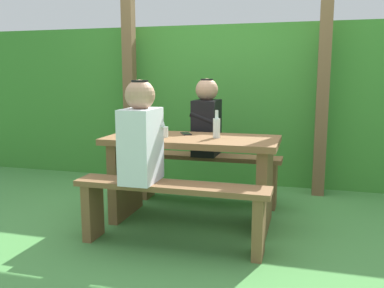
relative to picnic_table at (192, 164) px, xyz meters
name	(u,v)px	position (x,y,z in m)	size (l,w,h in m)	color
ground_plane	(192,221)	(0.00, 0.00, -0.49)	(12.00, 12.00, 0.00)	#488842
hedge_backdrop	(230,103)	(0.00, 1.70, 0.39)	(6.40, 0.76, 1.76)	#3B822F
pergola_post_left	(130,90)	(-1.04, 1.11, 0.57)	(0.12, 0.12, 2.11)	brown
pergola_post_right	(323,92)	(1.04, 1.11, 0.57)	(0.12, 0.12, 2.11)	brown
picnic_table	(192,164)	(0.00, 0.00, 0.00)	(1.40, 0.64, 0.72)	brown
bench_near	(171,202)	(0.00, -0.55, -0.16)	(1.40, 0.24, 0.47)	brown
bench_far	(207,168)	(0.00, 0.55, -0.16)	(1.40, 0.24, 0.47)	brown
person_white_shirt	(141,135)	(-0.22, -0.55, 0.31)	(0.25, 0.35, 0.72)	silver
person_black_coat	(207,120)	(-0.01, 0.55, 0.31)	(0.25, 0.35, 0.72)	black
drinking_glass	(164,132)	(-0.22, -0.07, 0.27)	(0.07, 0.07, 0.09)	silver
bottle_left	(217,127)	(0.20, 0.02, 0.32)	(0.06, 0.06, 0.22)	silver
cell_phone	(186,134)	(-0.09, 0.14, 0.23)	(0.07, 0.14, 0.01)	black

